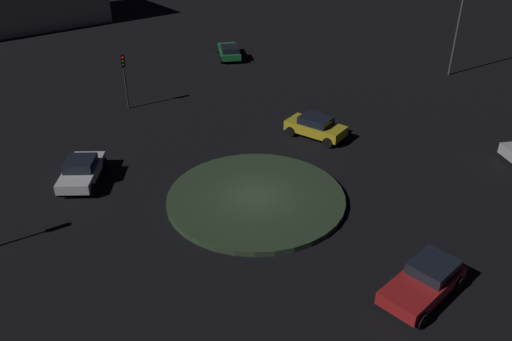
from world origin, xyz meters
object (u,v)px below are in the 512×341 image
object	(u,v)px
car_white	(81,170)
traffic_light_southwest	(124,71)
car_yellow	(316,126)
car_red	(425,281)
car_green	(229,51)
streetlamp_northwest	(463,1)

from	to	relation	value
car_white	traffic_light_southwest	distance (m)	11.23
car_yellow	traffic_light_southwest	world-z (taller)	traffic_light_southwest
car_red	car_green	xyz separation A→B (m)	(-34.25, -3.69, -0.02)
traffic_light_southwest	streetlamp_northwest	world-z (taller)	streetlamp_northwest
car_green	streetlamp_northwest	distance (m)	21.50
car_white	streetlamp_northwest	bearing A→B (deg)	-57.35
car_red	car_green	bearing A→B (deg)	-117.18
car_white	streetlamp_northwest	distance (m)	34.00
car_red	streetlamp_northwest	distance (m)	30.60
car_white	traffic_light_southwest	bearing A→B (deg)	-3.21
streetlamp_northwest	car_yellow	bearing A→B (deg)	-56.77
car_red	traffic_light_southwest	distance (m)	26.75
streetlamp_northwest	car_green	bearing A→B (deg)	-113.78
car_green	car_yellow	xyz separation A→B (m)	(18.53, 3.43, 0.07)
car_red	car_yellow	distance (m)	15.72
car_red	car_green	distance (m)	34.45
car_yellow	car_green	bearing A→B (deg)	146.74
car_red	car_yellow	world-z (taller)	car_yellow
car_yellow	traffic_light_southwest	bearing A→B (deg)	-163.97
car_white	car_green	distance (m)	24.76
car_white	car_yellow	world-z (taller)	car_yellow
car_green	traffic_light_southwest	bearing A→B (deg)	140.65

